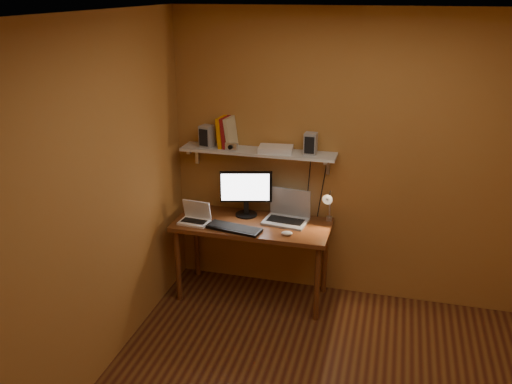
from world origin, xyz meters
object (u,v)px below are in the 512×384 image
(netbook, at_px, (195,216))
(speaker_left, at_px, (207,136))
(monitor, at_px, (246,191))
(laptop, at_px, (288,213))
(router, at_px, (276,149))
(speaker_right, at_px, (311,144))
(shelf_camera, at_px, (231,147))
(wall_shelf, at_px, (258,152))
(mouse, at_px, (287,233))
(keyboard, at_px, (234,228))
(desk_lamp, at_px, (329,203))
(desk, at_px, (252,231))

(netbook, height_order, speaker_left, speaker_left)
(monitor, relative_size, laptop, 1.13)
(laptop, relative_size, router, 1.40)
(netbook, bearing_deg, laptop, 22.23)
(monitor, distance_m, speaker_right, 0.75)
(monitor, bearing_deg, netbook, -161.59)
(speaker_left, relative_size, shelf_camera, 1.70)
(wall_shelf, xyz_separation_m, monitor, (-0.10, -0.04, -0.37))
(mouse, bearing_deg, speaker_left, 145.90)
(monitor, distance_m, router, 0.49)
(keyboard, height_order, speaker_right, speaker_right)
(speaker_right, bearing_deg, desk_lamp, -18.17)
(laptop, bearing_deg, netbook, -155.61)
(mouse, relative_size, desk_lamp, 0.26)
(desk, height_order, mouse, mouse)
(monitor, xyz_separation_m, desk_lamp, (0.76, -0.03, -0.03))
(shelf_camera, xyz_separation_m, router, (0.39, 0.06, -0.01))
(speaker_left, distance_m, shelf_camera, 0.26)
(wall_shelf, relative_size, desk_lamp, 3.73)
(keyboard, relative_size, shelf_camera, 4.16)
(netbook, bearing_deg, router, 28.81)
(monitor, bearing_deg, keyboard, -107.41)
(keyboard, xyz_separation_m, shelf_camera, (-0.11, 0.31, 0.65))
(desk, relative_size, speaker_left, 7.08)
(monitor, distance_m, desk_lamp, 0.76)
(mouse, relative_size, speaker_right, 0.51)
(wall_shelf, height_order, speaker_right, speaker_right)
(mouse, bearing_deg, speaker_right, 61.31)
(monitor, xyz_separation_m, mouse, (0.45, -0.32, -0.22))
(wall_shelf, distance_m, monitor, 0.38)
(desk, distance_m, laptop, 0.36)
(laptop, relative_size, speaker_right, 2.18)
(wall_shelf, bearing_deg, laptop, -10.47)
(desk, bearing_deg, laptop, 25.53)
(shelf_camera, bearing_deg, mouse, -27.42)
(laptop, xyz_separation_m, netbook, (-0.79, -0.25, -0.02))
(desk, distance_m, speaker_left, 0.96)
(wall_shelf, height_order, mouse, wall_shelf)
(wall_shelf, relative_size, mouse, 14.42)
(mouse, distance_m, router, 0.75)
(shelf_camera, bearing_deg, desk_lamp, -0.26)
(mouse, height_order, speaker_right, speaker_right)
(wall_shelf, relative_size, keyboard, 2.90)
(speaker_left, bearing_deg, speaker_right, 14.17)
(monitor, bearing_deg, mouse, -50.31)
(router, bearing_deg, keyboard, -127.11)
(wall_shelf, relative_size, netbook, 5.10)
(shelf_camera, bearing_deg, keyboard, -70.29)
(desk_lamp, bearing_deg, wall_shelf, 174.12)
(desk, xyz_separation_m, keyboard, (-0.12, -0.18, 0.10))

